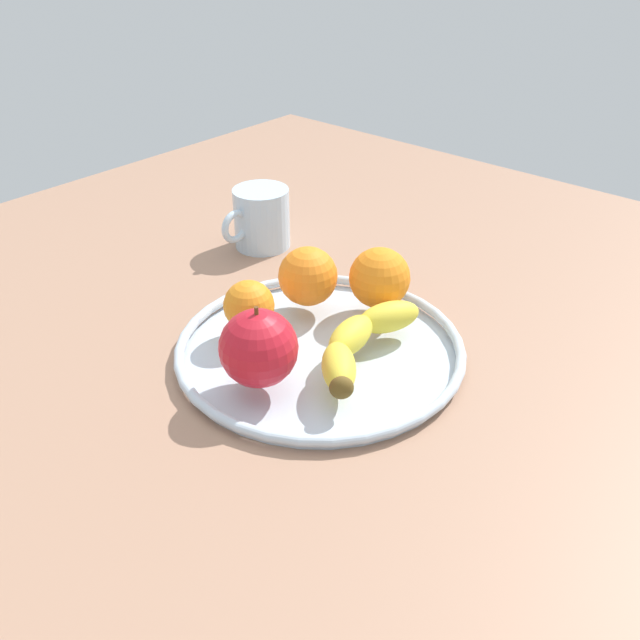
{
  "coord_description": "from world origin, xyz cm",
  "views": [
    {
      "loc": [
        49.63,
        43.09,
        46.25
      ],
      "look_at": [
        0.0,
        0.0,
        4.8
      ],
      "focal_mm": 38.4,
      "sensor_mm": 36.0,
      "label": 1
    }
  ],
  "objects_px": {
    "orange_back_left": "(249,306)",
    "ambient_mug": "(261,218)",
    "fruit_bowl": "(320,348)",
    "banana": "(360,341)",
    "apple": "(256,347)",
    "orange_front_right": "(308,276)",
    "orange_front_left": "(381,278)"
  },
  "relations": [
    {
      "from": "apple",
      "to": "orange_back_left",
      "type": "distance_m",
      "value": 0.1
    },
    {
      "from": "orange_back_left",
      "to": "orange_front_left",
      "type": "bearing_deg",
      "value": 149.04
    },
    {
      "from": "banana",
      "to": "ambient_mug",
      "type": "bearing_deg",
      "value": -125.46
    },
    {
      "from": "orange_back_left",
      "to": "orange_front_right",
      "type": "bearing_deg",
      "value": 171.86
    },
    {
      "from": "apple",
      "to": "ambient_mug",
      "type": "xyz_separation_m",
      "value": [
        -0.26,
        -0.25,
        -0.01
      ]
    },
    {
      "from": "apple",
      "to": "ambient_mug",
      "type": "bearing_deg",
      "value": -135.5
    },
    {
      "from": "apple",
      "to": "orange_back_left",
      "type": "xyz_separation_m",
      "value": [
        -0.07,
        -0.08,
        -0.01
      ]
    },
    {
      "from": "apple",
      "to": "banana",
      "type": "bearing_deg",
      "value": 153.67
    },
    {
      "from": "orange_back_left",
      "to": "ambient_mug",
      "type": "height_order",
      "value": "ambient_mug"
    },
    {
      "from": "banana",
      "to": "orange_back_left",
      "type": "bearing_deg",
      "value": -82.09
    },
    {
      "from": "fruit_bowl",
      "to": "banana",
      "type": "distance_m",
      "value": 0.06
    },
    {
      "from": "orange_front_left",
      "to": "orange_back_left",
      "type": "bearing_deg",
      "value": -30.96
    },
    {
      "from": "fruit_bowl",
      "to": "apple",
      "type": "relative_size",
      "value": 3.68
    },
    {
      "from": "fruit_bowl",
      "to": "orange_front_right",
      "type": "bearing_deg",
      "value": -129.62
    },
    {
      "from": "banana",
      "to": "orange_front_right",
      "type": "relative_size",
      "value": 2.69
    },
    {
      "from": "fruit_bowl",
      "to": "ambient_mug",
      "type": "bearing_deg",
      "value": -122.02
    },
    {
      "from": "banana",
      "to": "ambient_mug",
      "type": "relative_size",
      "value": 1.66
    },
    {
      "from": "fruit_bowl",
      "to": "orange_front_right",
      "type": "xyz_separation_m",
      "value": [
        -0.06,
        -0.07,
        0.05
      ]
    },
    {
      "from": "orange_front_right",
      "to": "orange_front_left",
      "type": "relative_size",
      "value": 0.98
    },
    {
      "from": "orange_front_right",
      "to": "apple",
      "type": "bearing_deg",
      "value": 23.36
    },
    {
      "from": "orange_front_right",
      "to": "ambient_mug",
      "type": "relative_size",
      "value": 0.62
    },
    {
      "from": "orange_front_right",
      "to": "orange_front_left",
      "type": "height_order",
      "value": "orange_front_left"
    },
    {
      "from": "banana",
      "to": "orange_front_left",
      "type": "relative_size",
      "value": 2.63
    },
    {
      "from": "fruit_bowl",
      "to": "ambient_mug",
      "type": "xyz_separation_m",
      "value": [
        -0.16,
        -0.26,
        0.04
      ]
    },
    {
      "from": "fruit_bowl",
      "to": "apple",
      "type": "height_order",
      "value": "apple"
    },
    {
      "from": "apple",
      "to": "orange_front_right",
      "type": "height_order",
      "value": "apple"
    },
    {
      "from": "orange_front_left",
      "to": "ambient_mug",
      "type": "distance_m",
      "value": 0.26
    },
    {
      "from": "apple",
      "to": "orange_front_right",
      "type": "bearing_deg",
      "value": -156.64
    },
    {
      "from": "apple",
      "to": "orange_front_right",
      "type": "xyz_separation_m",
      "value": [
        -0.16,
        -0.07,
        -0.0
      ]
    },
    {
      "from": "apple",
      "to": "ambient_mug",
      "type": "relative_size",
      "value": 0.76
    },
    {
      "from": "ambient_mug",
      "to": "orange_front_right",
      "type": "bearing_deg",
      "value": 61.27
    },
    {
      "from": "banana",
      "to": "orange_front_right",
      "type": "xyz_separation_m",
      "value": [
        -0.05,
        -0.12,
        0.02
      ]
    }
  ]
}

